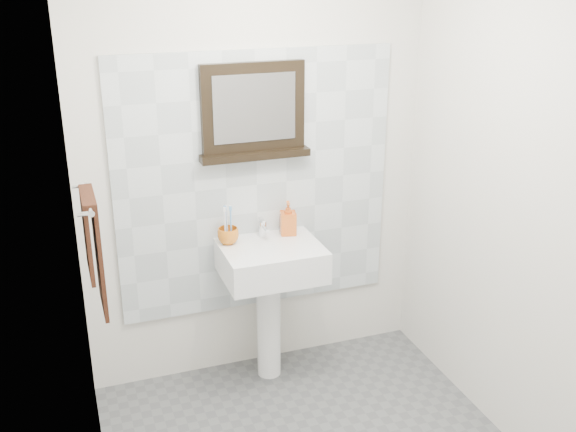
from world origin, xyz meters
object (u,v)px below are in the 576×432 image
object	(u,v)px
toothbrush_cup	(228,236)
framed_mirror	(253,113)
pedestal_sink	(271,275)
soap_dispenser	(288,218)
hand_towel	(94,244)

from	to	relation	value
toothbrush_cup	framed_mirror	size ratio (longest dim) A/B	0.19
pedestal_sink	soap_dispenser	size ratio (longest dim) A/B	4.88
framed_mirror	hand_towel	distance (m)	1.17
framed_mirror	hand_towel	xyz separation A→B (m)	(-0.92, -0.61, -0.39)
pedestal_sink	toothbrush_cup	bearing A→B (deg)	155.06
soap_dispenser	framed_mirror	distance (m)	0.63
pedestal_sink	framed_mirror	xyz separation A→B (m)	(-0.03, 0.19, 0.89)
soap_dispenser	hand_towel	size ratio (longest dim) A/B	0.36
toothbrush_cup	hand_towel	size ratio (longest dim) A/B	0.21
pedestal_sink	hand_towel	bearing A→B (deg)	-156.03
pedestal_sink	toothbrush_cup	world-z (taller)	pedestal_sink
toothbrush_cup	framed_mirror	xyz separation A→B (m)	(0.18, 0.09, 0.66)
framed_mirror	hand_towel	bearing A→B (deg)	-146.56
toothbrush_cup	framed_mirror	distance (m)	0.69
pedestal_sink	soap_dispenser	bearing A→B (deg)	39.36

